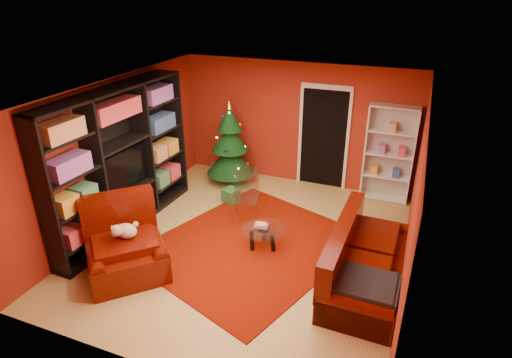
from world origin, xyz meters
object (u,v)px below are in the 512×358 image
at_px(gift_box_red, 251,176).
at_px(sofa, 369,257).
at_px(gift_box_teal, 218,170).
at_px(coffee_table, 263,238).
at_px(white_bookshelf, 389,154).
at_px(gift_box_green, 231,196).
at_px(dog, 126,231).
at_px(media_unit, 119,161).
at_px(armchair, 125,246).
at_px(christmas_tree, 230,144).
at_px(acrylic_chair, 244,199).
at_px(rug, 250,246).

relative_size(gift_box_red, sofa, 0.09).
height_order(gift_box_teal, coffee_table, coffee_table).
bearing_deg(coffee_table, white_bookshelf, 57.07).
relative_size(gift_box_green, gift_box_red, 1.40).
xyz_separation_m(gift_box_red, dog, (-0.51, -3.67, 0.60)).
height_order(media_unit, armchair, media_unit).
relative_size(christmas_tree, gift_box_teal, 6.54).
relative_size(dog, acrylic_chair, 0.44).
distance_m(armchair, coffee_table, 2.19).
bearing_deg(acrylic_chair, dog, -130.14).
bearing_deg(white_bookshelf, sofa, -87.97).
height_order(christmas_tree, gift_box_green, christmas_tree).
bearing_deg(gift_box_teal, gift_box_red, 3.92).
xyz_separation_m(media_unit, christmas_tree, (0.99, 2.36, -0.36)).
bearing_deg(rug, armchair, -137.74).
xyz_separation_m(christmas_tree, gift_box_teal, (-0.40, 0.17, -0.75)).
relative_size(gift_box_red, armchair, 0.17).
xyz_separation_m(christmas_tree, sofa, (3.30, -2.47, -0.42)).
relative_size(christmas_tree, coffee_table, 2.52).
xyz_separation_m(armchair, dog, (-0.00, 0.07, 0.23)).
distance_m(gift_box_green, acrylic_chair, 0.85).
relative_size(rug, acrylic_chair, 3.57).
xyz_separation_m(media_unit, coffee_table, (2.56, 0.21, -1.06)).
bearing_deg(sofa, gift_box_teal, 55.91).
relative_size(rug, coffee_table, 4.48).
bearing_deg(media_unit, white_bookshelf, 35.92).
bearing_deg(rug, dog, -139.28).
xyz_separation_m(gift_box_teal, armchair, (0.29, -3.69, 0.33)).
bearing_deg(coffee_table, armchair, -140.87).
height_order(gift_box_teal, acrylic_chair, acrylic_chair).
xyz_separation_m(media_unit, gift_box_red, (1.38, 2.58, -1.15)).
height_order(gift_box_green, white_bookshelf, white_bookshelf).
relative_size(dog, sofa, 0.18).
bearing_deg(dog, gift_box_teal, 49.50).
bearing_deg(dog, coffee_table, -7.36).
height_order(coffee_table, acrylic_chair, acrylic_chair).
relative_size(media_unit, gift_box_teal, 11.62).
bearing_deg(gift_box_teal, rug, -53.28).
xyz_separation_m(gift_box_teal, dog, (0.29, -3.62, 0.56)).
height_order(armchair, dog, armchair).
xyz_separation_m(gift_box_green, armchair, (-0.51, -2.65, 0.33)).
distance_m(dog, acrylic_chair, 2.28).
bearing_deg(armchair, dog, 45.00).
bearing_deg(gift_box_green, acrylic_chair, -46.77).
xyz_separation_m(gift_box_red, sofa, (2.91, -2.70, 0.37)).
bearing_deg(dog, gift_box_green, 33.76).
bearing_deg(christmas_tree, gift_box_red, 29.75).
distance_m(rug, armchair, 2.04).
bearing_deg(gift_box_teal, media_unit, -103.13).
bearing_deg(dog, christmas_tree, 43.01).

